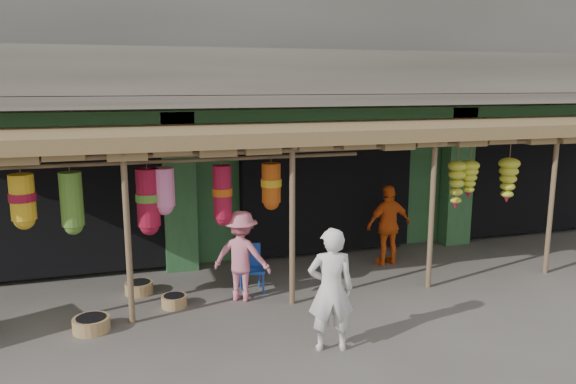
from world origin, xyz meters
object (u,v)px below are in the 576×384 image
object	(u,v)px
person_front	(331,290)
person_vendor	(389,225)
blue_chair	(251,265)
person_shopper	(241,256)

from	to	relation	value
person_front	person_vendor	world-z (taller)	person_front
blue_chair	person_front	size ratio (longest dim) A/B	0.48
blue_chair	person_shopper	world-z (taller)	person_shopper
person_shopper	blue_chair	bearing A→B (deg)	-92.51
blue_chair	person_shopper	distance (m)	0.52
person_front	blue_chair	bearing A→B (deg)	-65.70
person_front	person_vendor	bearing A→B (deg)	-116.02
blue_chair	person_vendor	world-z (taller)	person_vendor
person_vendor	person_shopper	distance (m)	3.28
person_vendor	person_shopper	size ratio (longest dim) A/B	1.06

